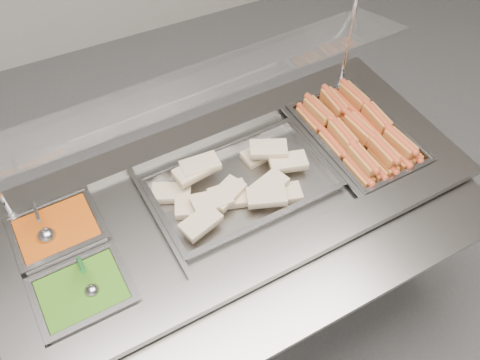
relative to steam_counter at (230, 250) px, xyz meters
name	(u,v)px	position (x,y,z in m)	size (l,w,h in m)	color
steam_counter	(230,250)	(0.00, 0.00, 0.00)	(1.77, 0.86, 0.83)	slate
tray_rail	(300,298)	(0.03, -0.47, 0.37)	(1.66, 0.43, 0.05)	gray
sneeze_guard	(198,84)	(-0.01, 0.20, 0.75)	(1.53, 0.36, 0.40)	silver
pan_hotdogs	(356,139)	(0.57, 0.03, 0.37)	(0.34, 0.52, 0.09)	gray
pan_wraps	(242,187)	(0.05, 0.00, 0.39)	(0.64, 0.40, 0.06)	gray
pan_beans	(59,235)	(-0.60, 0.10, 0.38)	(0.29, 0.24, 0.09)	gray
pan_peas	(85,296)	(-0.58, -0.17, 0.38)	(0.29, 0.24, 0.09)	gray
hotdogs_in_buns	(358,131)	(0.57, 0.03, 0.42)	(0.30, 0.49, 0.11)	#AC5824
tortilla_wraps	(230,188)	(0.00, -0.01, 0.43)	(0.59, 0.32, 0.09)	#D2B68C
ladle	(46,235)	(-0.63, 0.08, 0.42)	(0.06, 0.18, 0.13)	#A7A7AC
serving_spoon	(90,286)	(-0.56, -0.17, 0.42)	(0.05, 0.16, 0.13)	#A7A7AC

